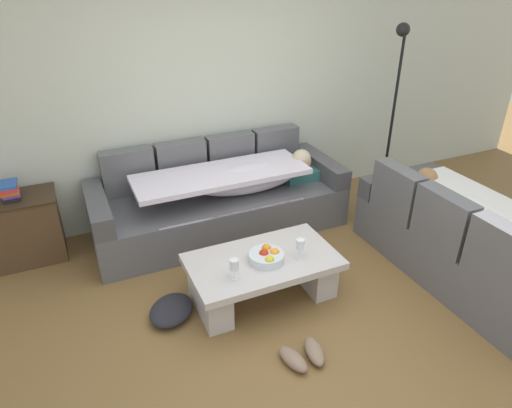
{
  "coord_description": "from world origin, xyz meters",
  "views": [
    {
      "loc": [
        -1.46,
        -2.24,
        2.46
      ],
      "look_at": [
        0.01,
        1.02,
        0.55
      ],
      "focal_mm": 31.56,
      "sensor_mm": 36.0,
      "label": 1
    }
  ],
  "objects_px": {
    "couch_along_wall": "(223,200)",
    "book_stack_on_cabinet": "(9,190)",
    "side_cabinet": "(20,229)",
    "floor_lamp": "(394,103)",
    "couch_near_window": "(466,242)",
    "fruit_bowl": "(267,256)",
    "wine_glass_near_right": "(300,245)",
    "coffee_table": "(263,273)",
    "crumpled_garment": "(171,310)",
    "pair_of_shoes": "(304,355)",
    "wine_glass_near_left": "(234,265)"
  },
  "relations": [
    {
      "from": "floor_lamp",
      "to": "crumpled_garment",
      "type": "height_order",
      "value": "floor_lamp"
    },
    {
      "from": "book_stack_on_cabinet",
      "to": "fruit_bowl",
      "type": "bearing_deg",
      "value": -38.67
    },
    {
      "from": "couch_along_wall",
      "to": "wine_glass_near_left",
      "type": "height_order",
      "value": "couch_along_wall"
    },
    {
      "from": "wine_glass_near_right",
      "to": "couch_along_wall",
      "type": "bearing_deg",
      "value": 97.79
    },
    {
      "from": "couch_near_window",
      "to": "coffee_table",
      "type": "relative_size",
      "value": 1.69
    },
    {
      "from": "couch_along_wall",
      "to": "couch_near_window",
      "type": "relative_size",
      "value": 1.24
    },
    {
      "from": "wine_glass_near_left",
      "to": "book_stack_on_cabinet",
      "type": "distance_m",
      "value": 2.16
    },
    {
      "from": "side_cabinet",
      "to": "couch_near_window",
      "type": "bearing_deg",
      "value": -27.61
    },
    {
      "from": "wine_glass_near_right",
      "to": "pair_of_shoes",
      "type": "bearing_deg",
      "value": -115.61
    },
    {
      "from": "fruit_bowl",
      "to": "pair_of_shoes",
      "type": "bearing_deg",
      "value": -93.71
    },
    {
      "from": "couch_along_wall",
      "to": "floor_lamp",
      "type": "xyz_separation_m",
      "value": [
        2.02,
        -0.03,
        0.79
      ]
    },
    {
      "from": "couch_along_wall",
      "to": "fruit_bowl",
      "type": "relative_size",
      "value": 9.0
    },
    {
      "from": "couch_along_wall",
      "to": "side_cabinet",
      "type": "bearing_deg",
      "value": 173.26
    },
    {
      "from": "fruit_bowl",
      "to": "wine_glass_near_right",
      "type": "distance_m",
      "value": 0.28
    },
    {
      "from": "wine_glass_near_right",
      "to": "book_stack_on_cabinet",
      "type": "height_order",
      "value": "book_stack_on_cabinet"
    },
    {
      "from": "couch_along_wall",
      "to": "fruit_bowl",
      "type": "height_order",
      "value": "couch_along_wall"
    },
    {
      "from": "couch_along_wall",
      "to": "book_stack_on_cabinet",
      "type": "distance_m",
      "value": 1.94
    },
    {
      "from": "couch_near_window",
      "to": "side_cabinet",
      "type": "relative_size",
      "value": 2.82
    },
    {
      "from": "side_cabinet",
      "to": "crumpled_garment",
      "type": "height_order",
      "value": "side_cabinet"
    },
    {
      "from": "couch_along_wall",
      "to": "side_cabinet",
      "type": "xyz_separation_m",
      "value": [
        -1.9,
        0.22,
        -0.01
      ]
    },
    {
      "from": "couch_near_window",
      "to": "floor_lamp",
      "type": "relative_size",
      "value": 1.04
    },
    {
      "from": "couch_along_wall",
      "to": "fruit_bowl",
      "type": "distance_m",
      "value": 1.23
    },
    {
      "from": "wine_glass_near_left",
      "to": "wine_glass_near_right",
      "type": "xyz_separation_m",
      "value": [
        0.58,
        0.04,
        0.0
      ]
    },
    {
      "from": "fruit_bowl",
      "to": "wine_glass_near_left",
      "type": "bearing_deg",
      "value": -162.24
    },
    {
      "from": "side_cabinet",
      "to": "floor_lamp",
      "type": "xyz_separation_m",
      "value": [
        3.92,
        -0.25,
        0.8
      ]
    },
    {
      "from": "coffee_table",
      "to": "pair_of_shoes",
      "type": "relative_size",
      "value": 3.51
    },
    {
      "from": "couch_near_window",
      "to": "fruit_bowl",
      "type": "relative_size",
      "value": 7.26
    },
    {
      "from": "pair_of_shoes",
      "to": "book_stack_on_cabinet",
      "type": "bearing_deg",
      "value": 129.29
    },
    {
      "from": "pair_of_shoes",
      "to": "crumpled_garment",
      "type": "relative_size",
      "value": 0.85
    },
    {
      "from": "wine_glass_near_right",
      "to": "fruit_bowl",
      "type": "bearing_deg",
      "value": 166.24
    },
    {
      "from": "coffee_table",
      "to": "wine_glass_near_right",
      "type": "relative_size",
      "value": 7.23
    },
    {
      "from": "wine_glass_near_left",
      "to": "pair_of_shoes",
      "type": "bearing_deg",
      "value": -65.78
    },
    {
      "from": "pair_of_shoes",
      "to": "wine_glass_near_right",
      "type": "bearing_deg",
      "value": 64.39
    },
    {
      "from": "couch_along_wall",
      "to": "side_cabinet",
      "type": "distance_m",
      "value": 1.91
    },
    {
      "from": "couch_along_wall",
      "to": "pair_of_shoes",
      "type": "xyz_separation_m",
      "value": [
        -0.13,
        -1.93,
        -0.28
      ]
    },
    {
      "from": "wine_glass_near_right",
      "to": "floor_lamp",
      "type": "distance_m",
      "value": 2.32
    },
    {
      "from": "wine_glass_near_right",
      "to": "side_cabinet",
      "type": "height_order",
      "value": "side_cabinet"
    },
    {
      "from": "wine_glass_near_left",
      "to": "pair_of_shoes",
      "type": "relative_size",
      "value": 0.49
    },
    {
      "from": "coffee_table",
      "to": "pair_of_shoes",
      "type": "xyz_separation_m",
      "value": [
        -0.03,
        -0.75,
        -0.19
      ]
    },
    {
      "from": "wine_glass_near_right",
      "to": "book_stack_on_cabinet",
      "type": "bearing_deg",
      "value": 143.87
    },
    {
      "from": "couch_along_wall",
      "to": "book_stack_on_cabinet",
      "type": "relative_size",
      "value": 10.95
    },
    {
      "from": "side_cabinet",
      "to": "wine_glass_near_right",
      "type": "bearing_deg",
      "value": -36.05
    },
    {
      "from": "couch_near_window",
      "to": "coffee_table",
      "type": "bearing_deg",
      "value": 75.68
    },
    {
      "from": "coffee_table",
      "to": "crumpled_garment",
      "type": "xyz_separation_m",
      "value": [
        -0.76,
        0.07,
        -0.18
      ]
    },
    {
      "from": "floor_lamp",
      "to": "book_stack_on_cabinet",
      "type": "bearing_deg",
      "value": 176.32
    },
    {
      "from": "couch_along_wall",
      "to": "coffee_table",
      "type": "distance_m",
      "value": 1.19
    },
    {
      "from": "wine_glass_near_right",
      "to": "side_cabinet",
      "type": "distance_m",
      "value": 2.57
    },
    {
      "from": "wine_glass_near_right",
      "to": "pair_of_shoes",
      "type": "height_order",
      "value": "wine_glass_near_right"
    },
    {
      "from": "coffee_table",
      "to": "wine_glass_near_right",
      "type": "height_order",
      "value": "wine_glass_near_right"
    },
    {
      "from": "coffee_table",
      "to": "book_stack_on_cabinet",
      "type": "bearing_deg",
      "value": 141.87
    }
  ]
}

